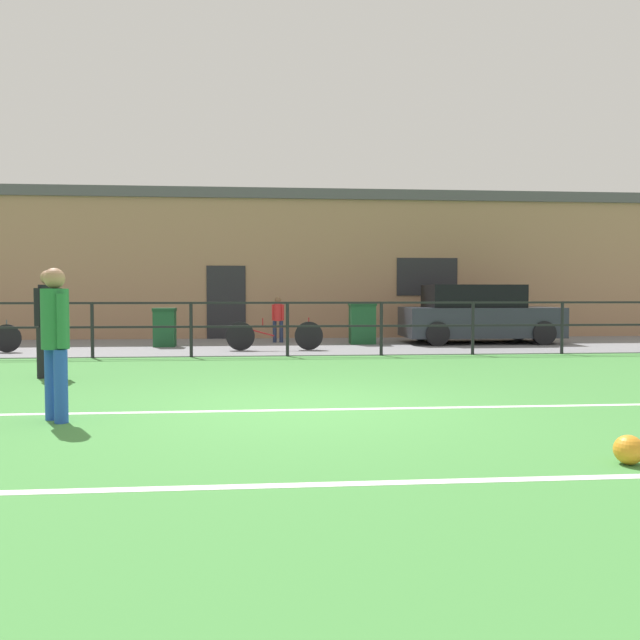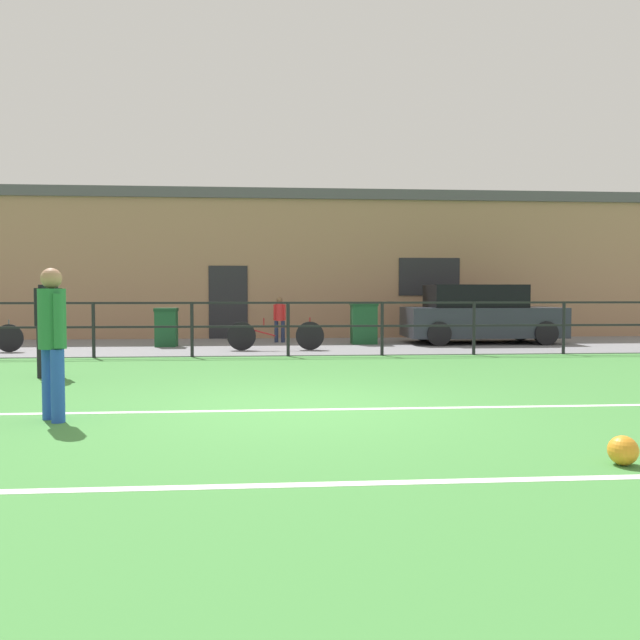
% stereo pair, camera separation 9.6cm
% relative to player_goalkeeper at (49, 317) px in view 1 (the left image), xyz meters
% --- Properties ---
extents(ground, '(60.00, 44.00, 0.04)m').
position_rel_player_goalkeeper_xyz_m(ground, '(3.89, -3.01, -0.98)').
color(ground, '#42843D').
extents(field_line_touchline, '(36.00, 0.11, 0.00)m').
position_rel_player_goalkeeper_xyz_m(field_line_touchline, '(3.89, -3.16, -0.96)').
color(field_line_touchline, white).
rests_on(field_line_touchline, ground).
extents(field_line_hash, '(36.00, 0.11, 0.00)m').
position_rel_player_goalkeeper_xyz_m(field_line_hash, '(3.89, -6.02, -0.96)').
color(field_line_hash, white).
rests_on(field_line_hash, ground).
extents(pavement_strip, '(48.00, 5.00, 0.02)m').
position_rel_player_goalkeeper_xyz_m(pavement_strip, '(3.89, 5.49, -0.95)').
color(pavement_strip, slate).
rests_on(pavement_strip, ground).
extents(perimeter_fence, '(36.07, 0.07, 1.15)m').
position_rel_player_goalkeeper_xyz_m(perimeter_fence, '(3.89, 2.99, -0.22)').
color(perimeter_fence, black).
rests_on(perimeter_fence, ground).
extents(clubhouse_facade, '(28.00, 2.56, 4.32)m').
position_rel_player_goalkeeper_xyz_m(clubhouse_facade, '(3.89, 9.19, 1.20)').
color(clubhouse_facade, '#A37A5B').
rests_on(clubhouse_facade, ground).
extents(player_goalkeeper, '(0.35, 0.37, 1.70)m').
position_rel_player_goalkeeper_xyz_m(player_goalkeeper, '(0.00, 0.00, 0.00)').
color(player_goalkeeper, black).
rests_on(player_goalkeeper, ground).
extents(player_striker, '(0.32, 0.36, 1.61)m').
position_rel_player_goalkeeper_xyz_m(player_striker, '(1.23, -3.57, -0.05)').
color(player_striker, blue).
rests_on(player_striker, ground).
extents(soccer_ball_match, '(0.23, 0.23, 0.23)m').
position_rel_player_goalkeeper_xyz_m(soccer_ball_match, '(6.27, -5.70, -0.85)').
color(soccer_ball_match, orange).
rests_on(soccer_ball_match, ground).
extents(spectator_child, '(0.32, 0.21, 1.20)m').
position_rel_player_goalkeeper_xyz_m(spectator_child, '(3.76, 6.47, -0.26)').
color(spectator_child, '#232D4C').
rests_on(spectator_child, pavement_strip).
extents(parked_car_red, '(4.01, 1.84, 1.52)m').
position_rel_player_goalkeeper_xyz_m(parked_car_red, '(8.99, 5.88, -0.22)').
color(parked_car_red, '#282D38').
rests_on(parked_car_red, pavement_strip).
extents(bicycle_parked_0, '(2.22, 0.04, 0.75)m').
position_rel_player_goalkeeper_xyz_m(bicycle_parked_0, '(3.64, 4.19, -0.60)').
color(bicycle_parked_0, black).
rests_on(bicycle_parked_0, pavement_strip).
extents(trash_bin_0, '(0.67, 0.57, 1.06)m').
position_rel_player_goalkeeper_xyz_m(trash_bin_0, '(5.91, 5.83, -0.41)').
color(trash_bin_0, '#194C28').
rests_on(trash_bin_0, pavement_strip).
extents(trash_bin_1, '(0.54, 0.46, 0.94)m').
position_rel_player_goalkeeper_xyz_m(trash_bin_1, '(0.98, 5.41, -0.47)').
color(trash_bin_1, '#194C28').
rests_on(trash_bin_1, pavement_strip).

